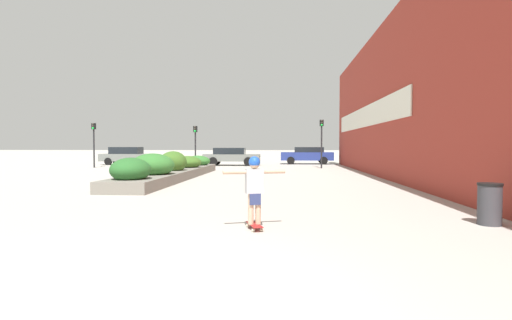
{
  "coord_description": "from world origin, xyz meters",
  "views": [
    {
      "loc": [
        1.62,
        -3.68,
        1.6
      ],
      "look_at": [
        0.55,
        11.39,
        1.07
      ],
      "focal_mm": 28.0,
      "sensor_mm": 36.0,
      "label": 1
    }
  ],
  "objects_px": {
    "traffic_light_left": "(195,139)",
    "traffic_light_far_left": "(94,137)",
    "car_center_right": "(414,156)",
    "traffic_light_right": "(322,135)",
    "skateboarder": "(254,183)",
    "car_rightmost": "(231,156)",
    "skateboard": "(254,225)",
    "car_leftmost": "(307,155)",
    "trash_bin": "(490,204)",
    "car_center_left": "(128,156)"
  },
  "relations": [
    {
      "from": "traffic_light_left",
      "to": "traffic_light_far_left",
      "type": "xyz_separation_m",
      "value": [
        -7.5,
        -0.49,
        0.13
      ]
    },
    {
      "from": "car_center_right",
      "to": "traffic_light_right",
      "type": "distance_m",
      "value": 9.95
    },
    {
      "from": "skateboarder",
      "to": "car_rightmost",
      "type": "height_order",
      "value": "car_rightmost"
    },
    {
      "from": "skateboard",
      "to": "car_rightmost",
      "type": "distance_m",
      "value": 25.28
    },
    {
      "from": "car_center_right",
      "to": "traffic_light_far_left",
      "type": "xyz_separation_m",
      "value": [
        -24.9,
        -5.77,
        1.45
      ]
    },
    {
      "from": "skateboard",
      "to": "traffic_light_far_left",
      "type": "height_order",
      "value": "traffic_light_far_left"
    },
    {
      "from": "car_leftmost",
      "to": "car_rightmost",
      "type": "distance_m",
      "value": 7.11
    },
    {
      "from": "trash_bin",
      "to": "car_center_right",
      "type": "distance_m",
      "value": 26.82
    },
    {
      "from": "trash_bin",
      "to": "traffic_light_far_left",
      "type": "relative_size",
      "value": 0.26
    },
    {
      "from": "car_rightmost",
      "to": "traffic_light_right",
      "type": "height_order",
      "value": "traffic_light_right"
    },
    {
      "from": "trash_bin",
      "to": "car_rightmost",
      "type": "xyz_separation_m",
      "value": [
        -8.5,
        24.25,
        0.35
      ]
    },
    {
      "from": "car_center_left",
      "to": "traffic_light_right",
      "type": "xyz_separation_m",
      "value": [
        16.1,
        -4.51,
        1.59
      ]
    },
    {
      "from": "car_leftmost",
      "to": "traffic_light_left",
      "type": "bearing_deg",
      "value": 127.78
    },
    {
      "from": "car_rightmost",
      "to": "traffic_light_right",
      "type": "relative_size",
      "value": 1.32
    },
    {
      "from": "skateboarder",
      "to": "trash_bin",
      "type": "bearing_deg",
      "value": -8.61
    },
    {
      "from": "car_center_left",
      "to": "car_rightmost",
      "type": "height_order",
      "value": "car_center_left"
    },
    {
      "from": "skateboarder",
      "to": "car_rightmost",
      "type": "relative_size",
      "value": 0.28
    },
    {
      "from": "car_center_right",
      "to": "traffic_light_right",
      "type": "xyz_separation_m",
      "value": [
        -8.18,
        -5.44,
        1.57
      ]
    },
    {
      "from": "skateboard",
      "to": "traffic_light_left",
      "type": "height_order",
      "value": "traffic_light_left"
    },
    {
      "from": "car_center_right",
      "to": "traffic_light_far_left",
      "type": "bearing_deg",
      "value": -76.95
    },
    {
      "from": "traffic_light_right",
      "to": "traffic_light_left",
      "type": "bearing_deg",
      "value": 179.03
    },
    {
      "from": "car_center_left",
      "to": "car_center_right",
      "type": "height_order",
      "value": "car_center_right"
    },
    {
      "from": "skateboarder",
      "to": "trash_bin",
      "type": "distance_m",
      "value": 4.8
    },
    {
      "from": "skateboard",
      "to": "car_center_left",
      "type": "height_order",
      "value": "car_center_left"
    },
    {
      "from": "skateboarder",
      "to": "car_leftmost",
      "type": "relative_size",
      "value": 0.28
    },
    {
      "from": "traffic_light_right",
      "to": "trash_bin",
      "type": "bearing_deg",
      "value": -85.88
    },
    {
      "from": "skateboard",
      "to": "car_center_left",
      "type": "xyz_separation_m",
      "value": [
        -12.86,
        25.79,
        0.71
      ]
    },
    {
      "from": "trash_bin",
      "to": "traffic_light_right",
      "type": "relative_size",
      "value": 0.24
    },
    {
      "from": "traffic_light_right",
      "to": "traffic_light_far_left",
      "type": "xyz_separation_m",
      "value": [
        -16.72,
        -0.33,
        -0.12
      ]
    },
    {
      "from": "car_leftmost",
      "to": "traffic_light_far_left",
      "type": "distance_m",
      "value": 17.66
    },
    {
      "from": "car_leftmost",
      "to": "traffic_light_left",
      "type": "distance_m",
      "value": 10.95
    },
    {
      "from": "skateboarder",
      "to": "traffic_light_far_left",
      "type": "xyz_separation_m",
      "value": [
        -13.48,
        20.94,
        1.37
      ]
    },
    {
      "from": "skateboard",
      "to": "car_center_right",
      "type": "relative_size",
      "value": 0.15
    },
    {
      "from": "car_leftmost",
      "to": "traffic_light_far_left",
      "type": "xyz_separation_m",
      "value": [
        -16.09,
        -7.15,
        1.45
      ]
    },
    {
      "from": "trash_bin",
      "to": "skateboarder",
      "type": "bearing_deg",
      "value": -171.07
    },
    {
      "from": "skateboard",
      "to": "traffic_light_right",
      "type": "height_order",
      "value": "traffic_light_right"
    },
    {
      "from": "car_rightmost",
      "to": "traffic_light_far_left",
      "type": "bearing_deg",
      "value": -67.35
    },
    {
      "from": "car_leftmost",
      "to": "traffic_light_far_left",
      "type": "bearing_deg",
      "value": 113.95
    },
    {
      "from": "traffic_light_far_left",
      "to": "car_rightmost",
      "type": "bearing_deg",
      "value": 22.65
    },
    {
      "from": "trash_bin",
      "to": "traffic_light_right",
      "type": "xyz_separation_m",
      "value": [
        -1.48,
        20.53,
        1.94
      ]
    },
    {
      "from": "trash_bin",
      "to": "traffic_light_right",
      "type": "bearing_deg",
      "value": 94.12
    },
    {
      "from": "car_leftmost",
      "to": "car_center_left",
      "type": "height_order",
      "value": "car_center_left"
    },
    {
      "from": "car_center_left",
      "to": "traffic_light_left",
      "type": "distance_m",
      "value": 8.25
    },
    {
      "from": "skateboard",
      "to": "traffic_light_left",
      "type": "bearing_deg",
      "value": 88.05
    },
    {
      "from": "skateboarder",
      "to": "traffic_light_right",
      "type": "xyz_separation_m",
      "value": [
        3.24,
        21.28,
        1.48
      ]
    },
    {
      "from": "skateboard",
      "to": "car_center_left",
      "type": "bearing_deg",
      "value": 98.97
    },
    {
      "from": "traffic_light_far_left",
      "to": "traffic_light_left",
      "type": "bearing_deg",
      "value": 3.72
    },
    {
      "from": "car_center_left",
      "to": "traffic_light_right",
      "type": "bearing_deg",
      "value": 74.35
    },
    {
      "from": "skateboarder",
      "to": "car_center_left",
      "type": "xyz_separation_m",
      "value": [
        -12.86,
        25.79,
        -0.1
      ]
    },
    {
      "from": "car_center_right",
      "to": "traffic_light_left",
      "type": "bearing_deg",
      "value": -73.12
    }
  ]
}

